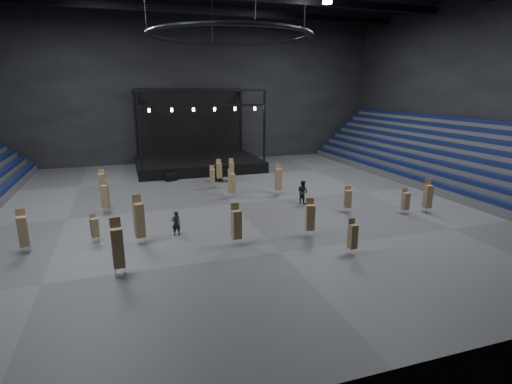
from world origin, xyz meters
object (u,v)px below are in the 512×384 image
object	(u,v)px
chair_stack_1	(278,179)
chair_stack_13	(102,182)
man_center	(176,223)
flight_case_left	(171,177)
flight_case_mid	(217,177)
chair_stack_15	(212,176)
chair_stack_8	(105,196)
chair_stack_11	(406,201)
chair_stack_5	(348,198)
chair_stack_9	(118,247)
chair_stack_12	(232,182)
chair_stack_16	(231,169)
crew_member	(303,192)
stage	(197,156)
chair_stack_14	(428,196)
chair_stack_3	(94,227)
flight_case_right	(225,173)
chair_stack_0	(219,170)
chair_stack_6	(236,224)
chair_stack_4	(353,236)
chair_stack_7	(23,231)
chair_stack_2	(310,217)
chair_stack_10	(139,219)

from	to	relation	value
chair_stack_1	chair_stack_13	bearing A→B (deg)	162.89
man_center	flight_case_left	bearing A→B (deg)	-108.84
flight_case_mid	chair_stack_15	distance (m)	2.96
chair_stack_8	chair_stack_11	bearing A→B (deg)	3.77
chair_stack_5	flight_case_left	bearing A→B (deg)	144.87
chair_stack_9	chair_stack_15	size ratio (longest dim) A/B	1.39
chair_stack_12	man_center	size ratio (longest dim) A/B	1.51
chair_stack_13	chair_stack_15	size ratio (longest dim) A/B	1.10
chair_stack_16	crew_member	distance (m)	10.27
stage	chair_stack_14	world-z (taller)	stage
flight_case_left	chair_stack_13	bearing A→B (deg)	-146.90
chair_stack_11	chair_stack_12	size ratio (longest dim) A/B	0.79
chair_stack_1	chair_stack_5	xyz separation A→B (m)	(3.05, -6.63, -0.32)
chair_stack_1	chair_stack_12	distance (m)	4.20
chair_stack_11	man_center	world-z (taller)	chair_stack_11
chair_stack_3	crew_member	size ratio (longest dim) A/B	0.92
flight_case_left	flight_case_right	size ratio (longest dim) A/B	1.01
chair_stack_0	chair_stack_9	world-z (taller)	chair_stack_9
chair_stack_0	chair_stack_8	distance (m)	12.74
chair_stack_8	chair_stack_6	bearing A→B (deg)	-27.60
chair_stack_16	chair_stack_0	bearing A→B (deg)	-173.69
chair_stack_12	flight_case_left	bearing A→B (deg)	108.96
flight_case_left	chair_stack_4	bearing A→B (deg)	-70.90
chair_stack_4	chair_stack_5	distance (m)	7.99
chair_stack_1	chair_stack_4	bearing A→B (deg)	-94.52
chair_stack_16	chair_stack_7	bearing A→B (deg)	-132.69
chair_stack_4	chair_stack_15	xyz separation A→B (m)	(-4.27, 17.79, 0.04)
chair_stack_8	chair_stack_7	bearing A→B (deg)	-98.63
chair_stack_11	chair_stack_15	size ratio (longest dim) A/B	0.90
chair_stack_8	man_center	world-z (taller)	chair_stack_8
chair_stack_13	crew_member	distance (m)	17.46
chair_stack_16	chair_stack_13	bearing A→B (deg)	-163.95
flight_case_mid	chair_stack_15	size ratio (longest dim) A/B	0.55
chair_stack_8	chair_stack_16	xyz separation A→B (m)	(11.84, 7.14, -0.09)
chair_stack_1	chair_stack_5	distance (m)	7.31
chair_stack_6	chair_stack_13	world-z (taller)	chair_stack_6
flight_case_mid	chair_stack_6	size ratio (longest dim) A/B	0.46
chair_stack_11	chair_stack_4	bearing A→B (deg)	-143.95
chair_stack_6	chair_stack_14	distance (m)	15.60
crew_member	chair_stack_2	bearing A→B (deg)	135.41
stage	chair_stack_15	size ratio (longest dim) A/B	6.43
chair_stack_6	chair_stack_15	distance (m)	14.48
chair_stack_3	chair_stack_8	size ratio (longest dim) A/B	0.70
chair_stack_4	chair_stack_10	xyz separation A→B (m)	(-11.46, 5.44, 0.45)
chair_stack_7	chair_stack_0	bearing A→B (deg)	33.49
chair_stack_1	flight_case_left	bearing A→B (deg)	133.93
flight_case_left	chair_stack_11	world-z (taller)	chair_stack_11
flight_case_right	chair_stack_4	distance (m)	22.45
chair_stack_9	chair_stack_16	world-z (taller)	chair_stack_9
chair_stack_4	chair_stack_14	xyz separation A→B (m)	(9.59, 5.02, 0.24)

